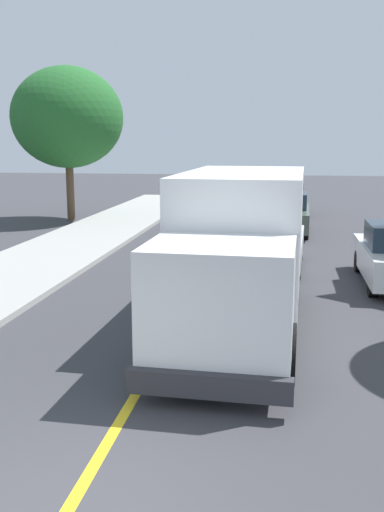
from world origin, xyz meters
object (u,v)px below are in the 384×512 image
(street_tree_down_block, at_px, (67,118))
(parked_car_near, at_px, (272,242))
(box_truck, at_px, (240,246))
(parked_car_far, at_px, (287,199))
(parked_car_mid, at_px, (287,214))

(street_tree_down_block, bearing_deg, parked_car_near, -43.40)
(box_truck, bearing_deg, parked_car_near, 84.98)
(parked_car_near, distance_m, parked_car_far, 13.28)
(parked_car_mid, relative_size, street_tree_down_block, 0.62)
(parked_car_far, bearing_deg, parked_car_mid, -90.12)
(parked_car_mid, xyz_separation_m, parked_car_far, (0.01, 6.39, 0.00))
(parked_car_far, distance_m, street_tree_down_block, 11.73)
(parked_car_mid, bearing_deg, parked_car_far, 89.88)
(box_truck, xyz_separation_m, parked_car_near, (0.54, 6.15, -0.97))
(box_truck, relative_size, parked_car_mid, 1.63)
(box_truck, bearing_deg, parked_car_far, 87.08)
(parked_car_mid, relative_size, parked_car_far, 1.01)
(parked_car_far, bearing_deg, box_truck, -92.92)
(box_truck, height_order, parked_car_far, box_truck)
(parked_car_near, relative_size, parked_car_far, 1.01)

